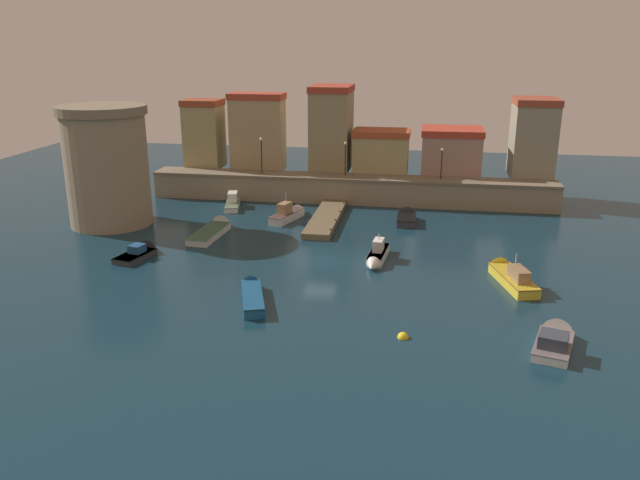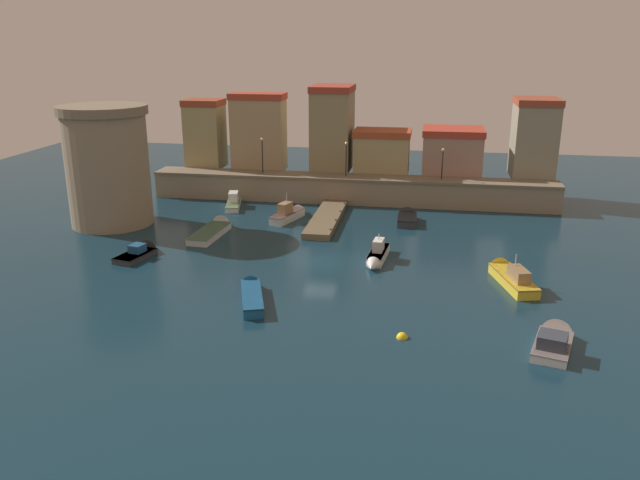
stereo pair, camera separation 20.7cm
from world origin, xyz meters
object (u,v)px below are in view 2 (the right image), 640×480
(fortress_tower, at_px, (108,165))
(moored_boat_6, at_px, (142,252))
(moored_boat_3, at_px, (509,275))
(moored_boat_8, at_px, (554,339))
(quay_lamp_1, at_px, (346,154))
(quay_lamp_2, at_px, (443,159))
(moored_boat_0, at_px, (377,256))
(moored_boat_5, at_px, (234,200))
(moored_boat_1, at_px, (407,217))
(moored_boat_7, at_px, (215,229))
(mooring_buoy_0, at_px, (402,338))
(moored_boat_4, at_px, (291,213))
(moored_boat_2, at_px, (251,293))
(quay_lamp_0, at_px, (262,150))

(fortress_tower, relative_size, moored_boat_6, 2.30)
(fortress_tower, height_order, moored_boat_6, fortress_tower)
(moored_boat_3, distance_m, moored_boat_8, 10.08)
(quay_lamp_1, distance_m, moored_boat_8, 35.44)
(quay_lamp_2, height_order, moored_boat_3, quay_lamp_2)
(fortress_tower, xyz_separation_m, moored_boat_6, (6.73, -8.22, -5.32))
(moored_boat_0, xyz_separation_m, moored_boat_5, (-16.54, 15.61, -0.07))
(quay_lamp_2, height_order, moored_boat_5, quay_lamp_2)
(moored_boat_1, height_order, moored_boat_5, moored_boat_5)
(moored_boat_5, height_order, moored_boat_7, moored_boat_5)
(quay_lamp_1, relative_size, mooring_buoy_0, 5.37)
(moored_boat_8, bearing_deg, quay_lamp_1, 43.73)
(fortress_tower, distance_m, moored_boat_3, 37.10)
(moored_boat_4, xyz_separation_m, moored_boat_6, (-9.61, -12.69, -0.26))
(fortress_tower, height_order, quay_lamp_2, fortress_tower)
(fortress_tower, distance_m, moored_boat_2, 24.11)
(quay_lamp_2, bearing_deg, mooring_buoy_0, -94.45)
(quay_lamp_1, relative_size, moored_boat_2, 0.54)
(moored_boat_8, bearing_deg, fortress_tower, 78.86)
(quay_lamp_2, height_order, moored_boat_6, quay_lamp_2)
(quay_lamp_1, distance_m, moored_boat_2, 27.86)
(moored_boat_1, height_order, moored_boat_8, moored_boat_8)
(mooring_buoy_0, bearing_deg, moored_boat_1, 91.63)
(moored_boat_0, height_order, moored_boat_1, moored_boat_0)
(moored_boat_2, height_order, moored_boat_5, moored_boat_5)
(fortress_tower, xyz_separation_m, moored_boat_2, (17.91, -15.26, -5.25))
(moored_boat_2, distance_m, moored_boat_3, 18.72)
(quay_lamp_1, xyz_separation_m, moored_boat_4, (-4.44, -7.55, -4.69))
(quay_lamp_0, distance_m, moored_boat_5, 6.23)
(moored_boat_4, bearing_deg, moored_boat_3, -107.78)
(moored_boat_8, bearing_deg, moored_boat_3, 24.48)
(moored_boat_2, xyz_separation_m, moored_boat_5, (-8.71, 24.37, 0.06))
(moored_boat_7, bearing_deg, moored_boat_8, -120.57)
(quay_lamp_1, relative_size, moored_boat_4, 0.60)
(moored_boat_4, height_order, moored_boat_8, moored_boat_4)
(moored_boat_4, distance_m, moored_boat_7, 8.12)
(moored_boat_4, bearing_deg, mooring_buoy_0, -136.04)
(moored_boat_1, bearing_deg, moored_boat_4, 94.13)
(moored_boat_7, xyz_separation_m, moored_boat_8, (26.52, -17.86, 0.06))
(quay_lamp_2, height_order, moored_boat_1, quay_lamp_2)
(quay_lamp_0, distance_m, moored_boat_2, 28.43)
(quay_lamp_0, relative_size, moored_boat_4, 0.63)
(quay_lamp_0, distance_m, moored_boat_6, 21.43)
(quay_lamp_2, relative_size, moored_boat_0, 0.57)
(moored_boat_3, bearing_deg, moored_boat_2, 93.70)
(moored_boat_6, distance_m, moored_boat_7, 7.97)
(moored_boat_8, distance_m, mooring_buoy_0, 8.73)
(fortress_tower, xyz_separation_m, moored_boat_0, (25.74, -6.50, -5.12))
(moored_boat_0, bearing_deg, moored_boat_7, -104.07)
(moored_boat_6, bearing_deg, moored_boat_4, -24.82)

